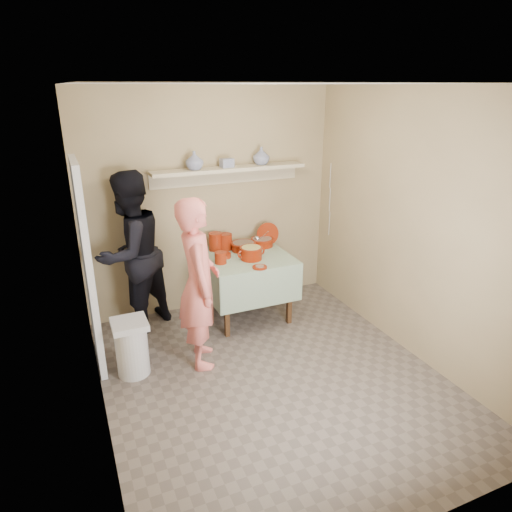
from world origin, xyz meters
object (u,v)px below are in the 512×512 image
person_helper (131,254)px  trash_bin (132,347)px  person_cook (199,284)px  cazuela_rice (251,252)px  serving_table (246,265)px

person_helper → trash_bin: bearing=41.6°
person_cook → cazuela_rice: (0.78, 0.58, 0.01)m
serving_table → trash_bin: serving_table is taller
cazuela_rice → trash_bin: (-1.45, -0.54, -0.56)m
person_helper → trash_bin: person_helper is taller
cazuela_rice → person_cook: bearing=-143.6°
serving_table → cazuela_rice: size_ratio=2.95×
trash_bin → serving_table: bearing=25.3°
serving_table → trash_bin: (-1.44, -0.68, -0.36)m
person_cook → person_helper: size_ratio=0.93×
trash_bin → person_helper: bearing=78.1°
person_helper → serving_table: size_ratio=1.84×
person_helper → trash_bin: 1.09m
serving_table → cazuela_rice: bearing=-85.3°
person_helper → serving_table: 1.29m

